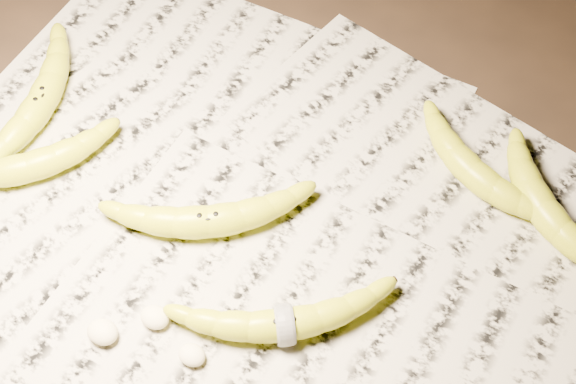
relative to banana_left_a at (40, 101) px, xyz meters
The scene contains 12 objects.
ground 0.33m from the banana_left_a, ahead, with size 3.00×3.00×0.00m, color black.
newspaper_patch 0.31m from the banana_left_a, ahead, with size 0.90×0.70×0.01m, color #B7B29D.
banana_left_a is the anchor object (origin of this frame).
banana_left_b 0.10m from the banana_left_a, 60.94° to the right, with size 0.19×0.06×0.04m, color yellow, non-canonical shape.
banana_center 0.27m from the banana_left_a, 10.48° to the right, with size 0.21×0.06×0.04m, color yellow, non-canonical shape.
banana_taped 0.41m from the banana_left_a, 16.59° to the right, with size 0.21×0.06×0.04m, color yellow, non-canonical shape.
banana_upper_a 0.52m from the banana_left_a, 16.51° to the left, with size 0.18×0.06×0.04m, color yellow, non-canonical shape.
banana_upper_b 0.60m from the banana_left_a, 13.08° to the left, with size 0.18×0.06×0.04m, color yellow, non-canonical shape.
measuring_tape 0.41m from the banana_left_a, 16.59° to the right, with size 0.04×0.04×0.00m, color white.
flesh_chunk_a 0.32m from the banana_left_a, 31.88° to the right, with size 0.03×0.03×0.02m, color #F1E4BB.
flesh_chunk_b 0.31m from the banana_left_a, 41.62° to the right, with size 0.03×0.03×0.02m, color #F1E4BB.
flesh_chunk_c 0.38m from the banana_left_a, 29.66° to the right, with size 0.03×0.02×0.02m, color #F1E4BB.
Camera 1 is at (0.23, -0.39, 0.78)m, focal length 50.00 mm.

